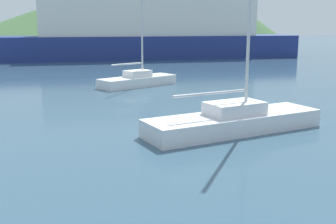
{
  "coord_description": "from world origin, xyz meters",
  "views": [
    {
      "loc": [
        -5.51,
        1.09,
        4.12
      ],
      "look_at": [
        -0.88,
        14.0,
        1.2
      ],
      "focal_mm": 45.0,
      "sensor_mm": 36.0,
      "label": 1
    }
  ],
  "objects": [
    {
      "name": "sailboat_middle",
      "position": [
        1.94,
        27.81,
        0.44
      ],
      "size": [
        5.67,
        3.57,
        7.6
      ],
      "rotation": [
        0.0,
        0.0,
        0.38
      ],
      "color": "white",
      "rests_on": "ground_plane"
    },
    {
      "name": "ferry_distant",
      "position": [
        9.3,
        48.95,
        3.01
      ],
      "size": [
        35.68,
        10.31,
        8.46
      ],
      "rotation": [
        0.0,
        0.0,
        -0.12
      ],
      "color": "navy",
      "rests_on": "ground_plane"
    },
    {
      "name": "hill_east",
      "position": [
        31.69,
        93.29,
        8.25
      ],
      "size": [
        46.32,
        46.32,
        16.49
      ],
      "color": "#3D6038",
      "rests_on": "ground_plane"
    },
    {
      "name": "hill_central",
      "position": [
        3.1,
        83.06,
        4.03
      ],
      "size": [
        45.93,
        45.93,
        8.07
      ],
      "color": "#3D6038",
      "rests_on": "ground_plane"
    },
    {
      "name": "sailboat_inner",
      "position": [
        2.21,
        15.06,
        0.47
      ],
      "size": [
        7.4,
        2.96,
        9.23
      ],
      "rotation": [
        0.0,
        0.0,
        0.15
      ],
      "color": "silver",
      "rests_on": "ground_plane"
    }
  ]
}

